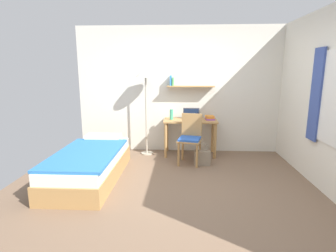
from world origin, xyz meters
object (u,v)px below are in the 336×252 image
object	(u,v)px
desk	(190,127)
desk_chair	(190,137)
book_stack	(210,118)
standing_lamp	(146,77)
water_bottle	(171,114)
bed	(90,164)
laptop	(191,116)
handbag	(202,157)

from	to	relation	value
desk	desk_chair	bearing A→B (deg)	-91.00
desk_chair	book_stack	world-z (taller)	desk_chair
desk_chair	standing_lamp	distance (m)	1.48
water_bottle	book_stack	bearing A→B (deg)	2.65
bed	standing_lamp	bearing A→B (deg)	61.20
desk	laptop	distance (m)	0.21
book_stack	handbag	world-z (taller)	book_stack
bed	water_bottle	xyz separation A→B (m)	(1.25, 1.32, 0.60)
desk	standing_lamp	size ratio (longest dim) A/B	0.59
water_bottle	handbag	distance (m)	1.09
bed	desk	xyz separation A→B (m)	(1.63, 1.32, 0.35)
desk_chair	handbag	xyz separation A→B (m)	(0.22, -0.12, -0.36)
bed	standing_lamp	xyz separation A→B (m)	(0.73, 1.33, 1.34)
desk	bed	bearing A→B (deg)	-140.85
desk	laptop	size ratio (longest dim) A/B	3.14
desk_chair	water_bottle	world-z (taller)	water_bottle
bed	handbag	size ratio (longest dim) A/B	4.64
standing_lamp	handbag	distance (m)	1.91
standing_lamp	water_bottle	world-z (taller)	standing_lamp
desk	desk_chair	size ratio (longest dim) A/B	1.16
standing_lamp	desk_chair	bearing A→B (deg)	-29.02
desk_chair	handbag	bearing A→B (deg)	-28.40
bed	laptop	xyz separation A→B (m)	(1.65, 1.40, 0.55)
desk_chair	standing_lamp	world-z (taller)	standing_lamp
desk_chair	water_bottle	xyz separation A→B (m)	(-0.37, 0.48, 0.33)
desk_chair	book_stack	distance (m)	0.71
laptop	handbag	world-z (taller)	laptop
bed	laptop	size ratio (longest dim) A/B	5.77
standing_lamp	handbag	xyz separation A→B (m)	(1.10, -0.61, -1.44)
desk_chair	laptop	xyz separation A→B (m)	(0.03, 0.56, 0.28)
bed	desk	bearing A→B (deg)	39.15
standing_lamp	water_bottle	bearing A→B (deg)	-0.83
desk_chair	book_stack	xyz separation A→B (m)	(0.40, 0.52, 0.27)
desk	water_bottle	bearing A→B (deg)	179.97
desk_chair	book_stack	size ratio (longest dim) A/B	3.96
bed	book_stack	distance (m)	2.49
bed	book_stack	size ratio (longest dim) A/B	8.45
bed	water_bottle	distance (m)	1.91
bed	book_stack	xyz separation A→B (m)	(2.02, 1.36, 0.53)
book_stack	desk	bearing A→B (deg)	-174.77
desk_chair	water_bottle	size ratio (longest dim) A/B	4.43
desk	laptop	bearing A→B (deg)	73.23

